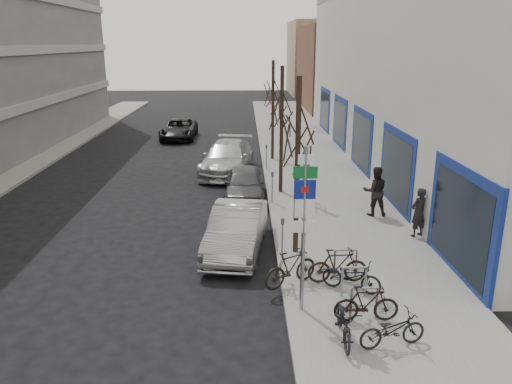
{
  "coord_description": "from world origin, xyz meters",
  "views": [
    {
      "loc": [
        1.03,
        -10.85,
        6.4
      ],
      "look_at": [
        1.38,
        3.79,
        2.0
      ],
      "focal_mm": 35.0,
      "sensor_mm": 36.0,
      "label": 1
    }
  ],
  "objects_px": {
    "bike_mid_curb": "(352,274)",
    "meter_front": "(282,234)",
    "bike_rack": "(354,278)",
    "bike_far_curb": "(393,327)",
    "tree_mid": "(282,100)",
    "bike_near_left": "(344,319)",
    "highway_sign_pole": "(304,220)",
    "pedestrian_far": "(375,191)",
    "bike_near_right": "(366,303)",
    "meter_back": "(266,155)",
    "lane_car": "(179,129)",
    "parked_car_front": "(237,229)",
    "parked_car_mid": "(245,184)",
    "tree_near": "(298,125)",
    "meter_mid": "(272,184)",
    "parked_car_back": "(227,158)",
    "tree_far": "(273,87)",
    "pedestrian_near": "(418,212)",
    "bike_far_inner": "(338,265)",
    "bike_mid_inner": "(291,268)"
  },
  "relations": [
    {
      "from": "parked_car_mid",
      "to": "pedestrian_near",
      "type": "xyz_separation_m",
      "value": [
        5.77,
        -4.7,
        0.3
      ]
    },
    {
      "from": "parked_car_mid",
      "to": "bike_mid_inner",
      "type": "bearing_deg",
      "value": -80.48
    },
    {
      "from": "pedestrian_far",
      "to": "lane_car",
      "type": "bearing_deg",
      "value": -59.14
    },
    {
      "from": "bike_near_left",
      "to": "parked_car_front",
      "type": "xyz_separation_m",
      "value": [
        -2.41,
        5.24,
        0.08
      ]
    },
    {
      "from": "bike_rack",
      "to": "meter_front",
      "type": "relative_size",
      "value": 1.78
    },
    {
      "from": "pedestrian_far",
      "to": "bike_near_right",
      "type": "bearing_deg",
      "value": 75.95
    },
    {
      "from": "tree_mid",
      "to": "lane_car",
      "type": "height_order",
      "value": "tree_mid"
    },
    {
      "from": "parked_car_mid",
      "to": "parked_car_back",
      "type": "xyz_separation_m",
      "value": [
        -0.87,
        4.51,
        0.1
      ]
    },
    {
      "from": "tree_mid",
      "to": "parked_car_mid",
      "type": "bearing_deg",
      "value": -158.38
    },
    {
      "from": "bike_near_left",
      "to": "bike_far_inner",
      "type": "height_order",
      "value": "bike_near_left"
    },
    {
      "from": "tree_near",
      "to": "meter_mid",
      "type": "bearing_deg",
      "value": 95.14
    },
    {
      "from": "bike_rack",
      "to": "bike_far_curb",
      "type": "distance_m",
      "value": 2.24
    },
    {
      "from": "bike_near_right",
      "to": "pedestrian_near",
      "type": "height_order",
      "value": "pedestrian_near"
    },
    {
      "from": "tree_mid",
      "to": "parked_car_front",
      "type": "relative_size",
      "value": 1.23
    },
    {
      "from": "meter_back",
      "to": "bike_near_right",
      "type": "distance_m",
      "value": 14.71
    },
    {
      "from": "tree_mid",
      "to": "bike_near_left",
      "type": "height_order",
      "value": "tree_mid"
    },
    {
      "from": "bike_rack",
      "to": "bike_far_curb",
      "type": "relative_size",
      "value": 1.49
    },
    {
      "from": "bike_rack",
      "to": "tree_near",
      "type": "bearing_deg",
      "value": 112.48
    },
    {
      "from": "meter_back",
      "to": "meter_mid",
      "type": "bearing_deg",
      "value": -90.0
    },
    {
      "from": "bike_far_inner",
      "to": "lane_car",
      "type": "height_order",
      "value": "lane_car"
    },
    {
      "from": "tree_mid",
      "to": "bike_near_right",
      "type": "bearing_deg",
      "value": -83.37
    },
    {
      "from": "bike_mid_curb",
      "to": "meter_front",
      "type": "bearing_deg",
      "value": 63.75
    },
    {
      "from": "parked_car_back",
      "to": "parked_car_mid",
      "type": "bearing_deg",
      "value": -71.11
    },
    {
      "from": "bike_rack",
      "to": "pedestrian_near",
      "type": "xyz_separation_m",
      "value": [
        3.0,
        4.08,
        0.33
      ]
    },
    {
      "from": "bike_rack",
      "to": "meter_mid",
      "type": "relative_size",
      "value": 1.78
    },
    {
      "from": "bike_near_left",
      "to": "bike_near_right",
      "type": "height_order",
      "value": "bike_near_left"
    },
    {
      "from": "meter_front",
      "to": "bike_mid_inner",
      "type": "xyz_separation_m",
      "value": [
        0.09,
        -1.76,
        -0.25
      ]
    },
    {
      "from": "bike_near_left",
      "to": "bike_far_curb",
      "type": "distance_m",
      "value": 1.02
    },
    {
      "from": "highway_sign_pole",
      "to": "meter_back",
      "type": "distance_m",
      "value": 14.1
    },
    {
      "from": "tree_far",
      "to": "meter_back",
      "type": "distance_m",
      "value": 4.08
    },
    {
      "from": "meter_mid",
      "to": "meter_back",
      "type": "xyz_separation_m",
      "value": [
        0.0,
        5.5,
        0.0
      ]
    },
    {
      "from": "bike_mid_curb",
      "to": "parked_car_mid",
      "type": "height_order",
      "value": "parked_car_mid"
    },
    {
      "from": "pedestrian_far",
      "to": "bike_rack",
      "type": "bearing_deg",
      "value": 72.85
    },
    {
      "from": "highway_sign_pole",
      "to": "tree_mid",
      "type": "relative_size",
      "value": 0.76
    },
    {
      "from": "tree_far",
      "to": "lane_car",
      "type": "relative_size",
      "value": 1.13
    },
    {
      "from": "highway_sign_pole",
      "to": "bike_far_inner",
      "type": "distance_m",
      "value": 2.54
    },
    {
      "from": "pedestrian_far",
      "to": "bike_mid_curb",
      "type": "bearing_deg",
      "value": 72.01
    },
    {
      "from": "meter_mid",
      "to": "bike_far_curb",
      "type": "distance_m",
      "value": 10.32
    },
    {
      "from": "meter_mid",
      "to": "bike_near_left",
      "type": "xyz_separation_m",
      "value": [
        1.03,
        -9.84,
        -0.27
      ]
    },
    {
      "from": "bike_rack",
      "to": "bike_near_left",
      "type": "xyz_separation_m",
      "value": [
        -0.62,
        -1.94,
        -0.01
      ]
    },
    {
      "from": "bike_far_inner",
      "to": "parked_car_mid",
      "type": "distance_m",
      "value": 8.38
    },
    {
      "from": "bike_far_curb",
      "to": "parked_car_front",
      "type": "xyz_separation_m",
      "value": [
        -3.39,
        5.52,
        0.12
      ]
    },
    {
      "from": "meter_mid",
      "to": "parked_car_front",
      "type": "xyz_separation_m",
      "value": [
        -1.38,
        -4.6,
        -0.18
      ]
    },
    {
      "from": "meter_back",
      "to": "bike_near_right",
      "type": "relative_size",
      "value": 0.83
    },
    {
      "from": "highway_sign_pole",
      "to": "bike_rack",
      "type": "bearing_deg",
      "value": 23.59
    },
    {
      "from": "parked_car_back",
      "to": "meter_back",
      "type": "bearing_deg",
      "value": 11.16
    },
    {
      "from": "tree_near",
      "to": "lane_car",
      "type": "bearing_deg",
      "value": 106.96
    },
    {
      "from": "parked_car_mid",
      "to": "pedestrian_far",
      "type": "xyz_separation_m",
      "value": [
        4.87,
        -2.54,
        0.4
      ]
    },
    {
      "from": "tree_mid",
      "to": "parked_car_back",
      "type": "xyz_separation_m",
      "value": [
        -2.44,
        3.89,
        -3.31
      ]
    },
    {
      "from": "bike_near_left",
      "to": "bike_far_curb",
      "type": "xyz_separation_m",
      "value": [
        0.98,
        -0.28,
        -0.04
      ]
    }
  ]
}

